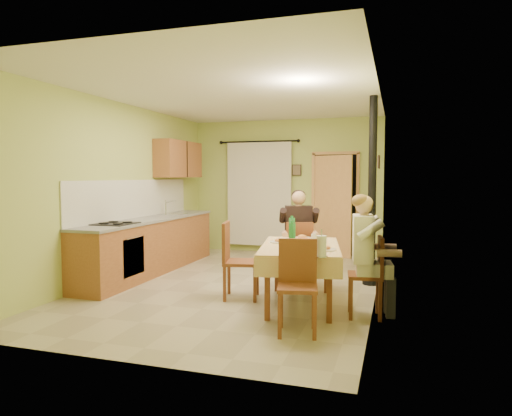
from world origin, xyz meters
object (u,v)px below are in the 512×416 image
(chair_right, at_px, (366,292))
(stove_flue, at_px, (372,216))
(chair_far, at_px, (299,265))
(chair_left, at_px, (240,276))
(man_far, at_px, (299,226))
(chair_near, at_px, (297,306))
(dining_table, at_px, (300,275))
(man_right, at_px, (366,241))

(chair_right, xyz_separation_m, stove_flue, (-0.03, 1.65, 0.74))
(chair_far, distance_m, chair_left, 1.16)
(chair_far, xyz_separation_m, chair_right, (1.07, -1.34, -0.00))
(chair_right, height_order, man_far, man_far)
(chair_near, distance_m, chair_left, 1.50)
(dining_table, height_order, man_far, man_far)
(chair_far, bearing_deg, dining_table, -94.10)
(chair_right, bearing_deg, man_right, 90.00)
(man_far, distance_m, stove_flue, 1.09)
(chair_far, relative_size, man_far, 0.69)
(chair_left, bearing_deg, chair_far, 137.65)
(dining_table, distance_m, stove_flue, 1.74)
(chair_near, bearing_deg, man_far, -90.11)
(chair_near, distance_m, man_far, 2.25)
(chair_near, xyz_separation_m, chair_left, (-1.01, 1.11, 0.00))
(man_far, relative_size, stove_flue, 0.50)
(chair_far, distance_m, man_right, 1.81)
(chair_near, height_order, chair_right, chair_near)
(stove_flue, bearing_deg, chair_far, -163.25)
(dining_table, distance_m, chair_left, 0.84)
(chair_near, relative_size, man_far, 0.69)
(chair_left, bearing_deg, stove_flue, 116.78)
(dining_table, height_order, chair_left, chair_left)
(dining_table, relative_size, man_far, 1.25)
(chair_left, height_order, stove_flue, stove_flue)
(dining_table, xyz_separation_m, man_right, (0.81, -0.25, 0.50))
(chair_right, relative_size, man_right, 0.67)
(chair_near, bearing_deg, chair_far, -90.14)
(chair_far, xyz_separation_m, chair_left, (-0.58, -1.00, 0.00))
(chair_near, relative_size, stove_flue, 0.34)
(dining_table, bearing_deg, chair_right, -26.35)
(dining_table, xyz_separation_m, stove_flue, (0.79, 1.41, 0.64))
(stove_flue, bearing_deg, dining_table, -119.35)
(chair_near, height_order, stove_flue, stove_flue)
(chair_left, xyz_separation_m, stove_flue, (1.62, 1.31, 0.73))
(chair_far, bearing_deg, stove_flue, -0.16)
(chair_left, distance_m, man_right, 1.77)
(chair_right, distance_m, chair_left, 1.69)
(chair_near, bearing_deg, dining_table, -91.51)
(chair_far, bearing_deg, chair_near, -95.36)
(man_far, xyz_separation_m, man_right, (1.06, -1.35, 0.00))
(chair_near, height_order, man_right, man_right)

